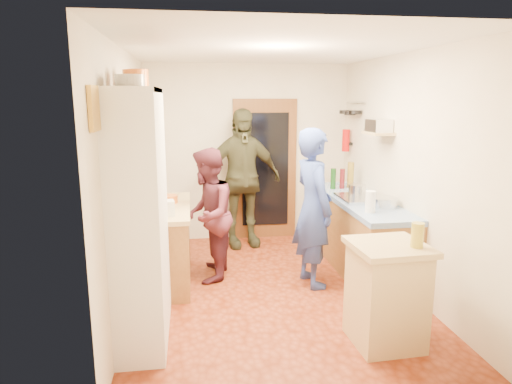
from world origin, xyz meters
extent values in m
cube|color=brown|center=(0.00, 0.00, -0.01)|extent=(3.00, 4.00, 0.02)
cube|color=silver|center=(0.00, 0.00, 2.61)|extent=(3.00, 4.00, 0.02)
cube|color=beige|center=(0.00, 2.01, 1.30)|extent=(3.00, 0.02, 2.60)
cube|color=beige|center=(0.00, -2.01, 1.30)|extent=(3.00, 0.02, 2.60)
cube|color=beige|center=(-1.51, 0.00, 1.30)|extent=(0.02, 4.00, 2.60)
cube|color=beige|center=(1.51, 0.00, 1.30)|extent=(0.02, 4.00, 2.60)
cube|color=brown|center=(0.25, 1.97, 1.05)|extent=(0.95, 0.06, 2.10)
cube|color=black|center=(0.25, 1.94, 1.05)|extent=(0.70, 0.02, 1.70)
cube|color=white|center=(-1.30, -0.80, 1.10)|extent=(0.40, 1.20, 2.20)
cube|color=white|center=(-1.30, -0.80, 2.18)|extent=(0.40, 1.14, 0.04)
cylinder|color=white|center=(-1.30, -1.04, 2.25)|extent=(0.23, 0.23, 0.09)
cylinder|color=orange|center=(-1.30, -0.75, 2.27)|extent=(0.18, 0.18, 0.15)
cylinder|color=orange|center=(-1.30, -0.44, 2.28)|extent=(0.19, 0.19, 0.17)
cube|color=olive|center=(-1.20, 0.45, 0.42)|extent=(0.60, 1.40, 0.85)
cube|color=tan|center=(-1.20, 0.45, 0.88)|extent=(0.64, 1.44, 0.05)
cube|color=white|center=(-1.15, -0.02, 0.98)|extent=(0.24, 0.18, 0.16)
cylinder|color=white|center=(-1.25, 0.33, 0.98)|extent=(0.17, 0.17, 0.16)
cylinder|color=orange|center=(-1.12, 0.59, 0.95)|extent=(0.22, 0.22, 0.09)
cube|color=tan|center=(-1.18, 0.96, 0.91)|extent=(0.33, 0.26, 0.02)
cube|color=olive|center=(1.20, 0.50, 0.42)|extent=(0.60, 2.20, 0.84)
cube|color=#144DAD|center=(1.20, 0.50, 0.87)|extent=(0.62, 2.22, 0.06)
cube|color=silver|center=(1.20, 0.42, 0.92)|extent=(0.55, 0.58, 0.04)
cylinder|color=silver|center=(1.15, 0.48, 1.01)|extent=(0.21, 0.21, 0.14)
cylinder|color=#143F14|center=(1.05, 1.12, 1.04)|extent=(0.08, 0.08, 0.28)
cylinder|color=#591419|center=(1.18, 1.13, 1.04)|extent=(0.07, 0.07, 0.27)
cylinder|color=olive|center=(1.31, 1.17, 1.08)|extent=(0.09, 0.09, 0.35)
cylinder|color=white|center=(1.05, -0.18, 1.02)|extent=(0.13, 0.13, 0.24)
cylinder|color=silver|center=(1.30, 0.03, 0.96)|extent=(0.36, 0.36, 0.11)
cube|color=tan|center=(0.79, -1.27, 0.43)|extent=(0.58, 0.58, 0.86)
cube|color=tan|center=(0.79, -1.27, 0.89)|extent=(0.65, 0.65, 0.05)
cube|color=white|center=(0.73, -1.22, 0.90)|extent=(0.36, 0.30, 0.02)
cylinder|color=#AD9E2D|center=(0.97, -1.38, 1.01)|extent=(0.11, 0.11, 0.21)
cylinder|color=silver|center=(1.46, 1.52, 2.05)|extent=(0.02, 0.65, 0.02)
cylinder|color=black|center=(1.40, 1.35, 1.92)|extent=(0.18, 0.18, 0.05)
cylinder|color=black|center=(1.40, 1.55, 1.90)|extent=(0.16, 0.16, 0.05)
cylinder|color=black|center=(1.40, 1.75, 1.91)|extent=(0.17, 0.17, 0.05)
cube|color=tan|center=(1.37, 0.45, 1.70)|extent=(0.26, 0.42, 0.03)
cube|color=silver|center=(1.37, 0.45, 1.79)|extent=(0.24, 0.31, 0.15)
cube|color=black|center=(1.47, 1.70, 1.45)|extent=(0.06, 0.10, 0.04)
cylinder|color=red|center=(1.41, 1.70, 1.50)|extent=(0.11, 0.11, 0.32)
cube|color=gold|center=(-1.48, -1.55, 2.05)|extent=(0.03, 0.25, 0.30)
imported|color=#2E4397|center=(0.53, 0.08, 0.90)|extent=(0.54, 0.72, 1.80)
imported|color=#4D1F2A|center=(-0.65, 0.44, 0.78)|extent=(0.72, 0.85, 1.56)
imported|color=#383723|center=(-0.14, 1.60, 0.99)|extent=(1.22, 0.67, 1.98)
camera|label=1|loc=(-0.85, -4.74, 2.13)|focal=32.00mm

